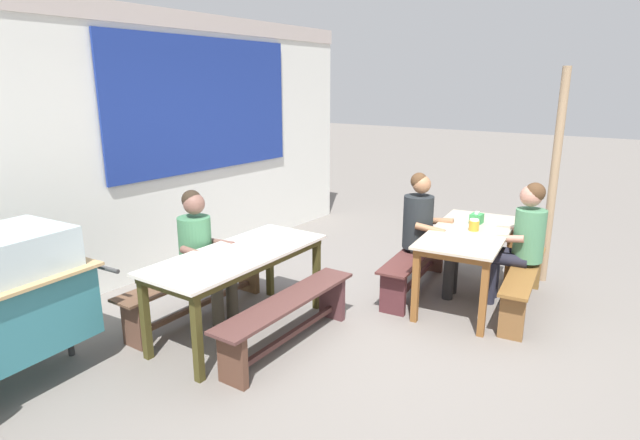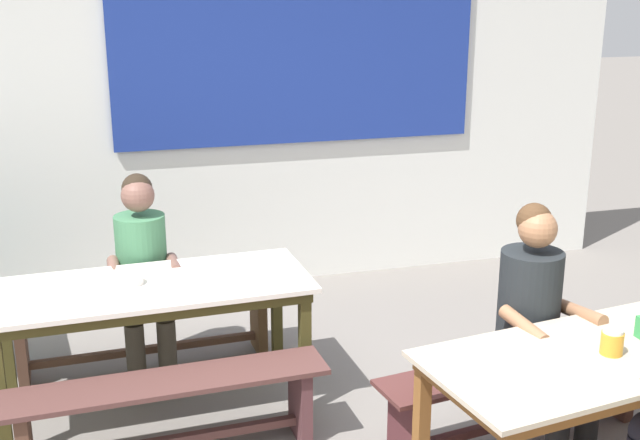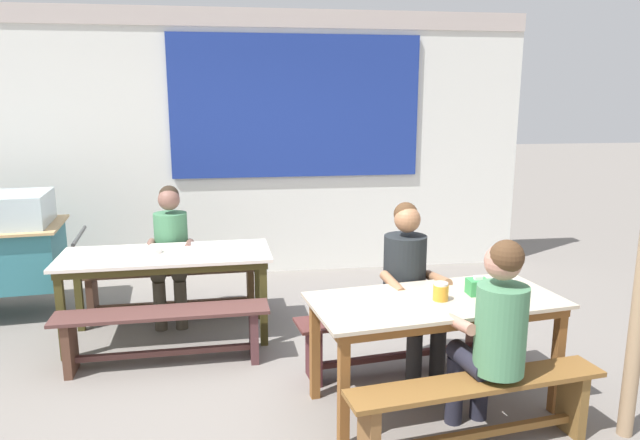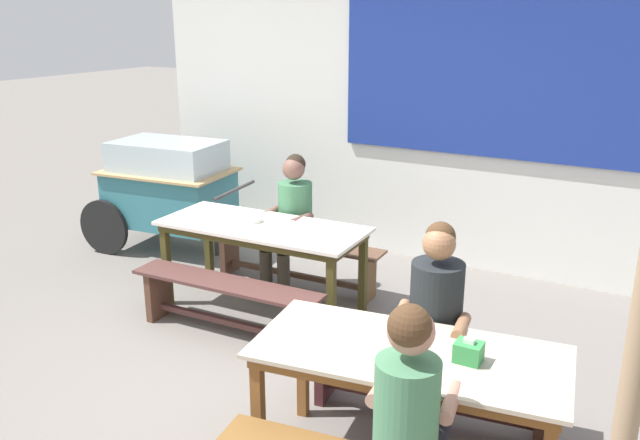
{
  "view_description": "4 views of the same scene",
  "coord_description": "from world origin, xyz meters",
  "views": [
    {
      "loc": [
        -3.78,
        -2.1,
        2.18
      ],
      "look_at": [
        -0.04,
        0.63,
        0.93
      ],
      "focal_mm": 28.74,
      "sensor_mm": 36.0,
      "label": 1
    },
    {
      "loc": [
        -1.01,
        -3.14,
        2.3
      ],
      "look_at": [
        0.06,
        0.6,
        1.14
      ],
      "focal_mm": 44.54,
      "sensor_mm": 36.0,
      "label": 2
    },
    {
      "loc": [
        -0.18,
        -3.83,
        2.02
      ],
      "look_at": [
        0.46,
        0.58,
        1.07
      ],
      "focal_mm": 32.54,
      "sensor_mm": 36.0,
      "label": 3
    },
    {
      "loc": [
        2.17,
        -3.32,
        2.42
      ],
      "look_at": [
        -0.01,
        0.57,
        1.02
      ],
      "focal_mm": 37.29,
      "sensor_mm": 36.0,
      "label": 4
    }
  ],
  "objects": [
    {
      "name": "dining_table_near",
      "position": [
        1.07,
        -0.42,
        0.67
      ],
      "size": [
        1.7,
        0.95,
        0.75
      ],
      "color": "#C1B19A",
      "rests_on": "ground_plane"
    },
    {
      "name": "condiment_jar",
      "position": [
        1.09,
        -0.45,
        0.8
      ],
      "size": [
        0.1,
        0.1,
        0.12
      ],
      "color": "orange",
      "rests_on": "dining_table_near"
    },
    {
      "name": "tissue_box",
      "position": [
        1.37,
        -0.38,
        0.8
      ],
      "size": [
        0.13,
        0.11,
        0.13
      ],
      "color": "#338E48",
      "rests_on": "dining_table_near"
    },
    {
      "name": "person_near_front",
      "position": [
        1.26,
        -0.87,
        0.72
      ],
      "size": [
        0.44,
        0.52,
        1.26
      ],
      "color": "#22232F",
      "rests_on": "ground_plane"
    },
    {
      "name": "dining_table_far",
      "position": [
        -0.79,
        0.97,
        0.67
      ],
      "size": [
        1.75,
        0.78,
        0.75
      ],
      "color": "silver",
      "rests_on": "ground_plane"
    },
    {
      "name": "bench_near_front",
      "position": [
        1.14,
        -0.96,
        0.3
      ],
      "size": [
        1.58,
        0.46,
        0.44
      ],
      "color": "brown",
      "rests_on": "ground_plane"
    },
    {
      "name": "ground_plane",
      "position": [
        0.0,
        0.0,
        0.0
      ],
      "size": [
        40.0,
        40.0,
        0.0
      ],
      "primitive_type": "plane",
      "color": "slate"
    },
    {
      "name": "bench_far_front",
      "position": [
        -0.77,
        0.43,
        0.3
      ],
      "size": [
        1.61,
        0.36,
        0.44
      ],
      "color": "#51302D",
      "rests_on": "ground_plane"
    },
    {
      "name": "bench_far_back",
      "position": [
        -0.81,
        1.52,
        0.29
      ],
      "size": [
        1.7,
        0.35,
        0.44
      ],
      "color": "brown",
      "rests_on": "ground_plane"
    },
    {
      "name": "soup_bowl",
      "position": [
        -0.89,
        1.0,
        0.77
      ],
      "size": [
        0.15,
        0.15,
        0.04
      ],
      "primitive_type": "cylinder",
      "color": "silver",
      "rests_on": "dining_table_far"
    },
    {
      "name": "backdrop_wall",
      "position": [
        0.03,
        2.81,
        1.56
      ],
      "size": [
        6.32,
        0.23,
        2.96
      ],
      "color": "silver",
      "rests_on": "ground_plane"
    },
    {
      "name": "person_center_facing",
      "position": [
        -0.8,
        1.44,
        0.69
      ],
      "size": [
        0.42,
        0.57,
        1.23
      ],
      "color": "#443E32",
      "rests_on": "ground_plane"
    },
    {
      "name": "person_right_near_table",
      "position": [
        1.03,
        0.05,
        0.71
      ],
      "size": [
        0.46,
        0.6,
        1.28
      ],
      "color": "black",
      "rests_on": "ground_plane"
    },
    {
      "name": "bench_near_back",
      "position": [
        0.99,
        0.12,
        0.29
      ],
      "size": [
        1.6,
        0.51,
        0.44
      ],
      "color": "#4F2926",
      "rests_on": "ground_plane"
    }
  ]
}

